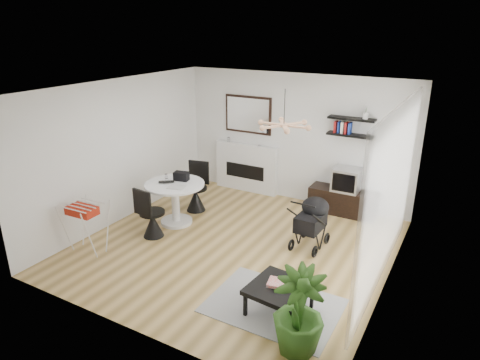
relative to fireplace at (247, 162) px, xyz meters
The scene contains 25 objects.
floor 2.75m from the fireplace, 65.59° to the right, with size 5.00×5.00×0.00m, color olive.
ceiling 3.34m from the fireplace, 65.59° to the right, with size 5.00×5.00×0.00m, color white.
wall_back 1.29m from the fireplace, ahead, with size 5.00×5.00×0.00m, color white.
wall_left 2.88m from the fireplace, 120.01° to the right, with size 5.00×5.00×0.00m, color white.
wall_right 4.39m from the fireplace, 33.95° to the right, with size 5.00×5.00×0.00m, color white.
sheer_curtain 4.20m from the fireplace, 32.43° to the right, with size 0.04×3.60×2.60m, color white.
fireplace is the anchor object (origin of this frame).
shelf_lower 2.48m from the fireplace, ahead, with size 0.90×0.25×0.04m, color black.
shelf_upper 2.61m from the fireplace, ahead, with size 0.90×0.25×0.04m, color black.
pendant_lamp 3.15m from the fireplace, 49.71° to the right, with size 0.90×0.90×0.10m, color tan, non-canonical shape.
tv_console 2.35m from the fireplace, ahead, with size 1.34×0.47×0.50m, color black.
crt_tv 2.35m from the fireplace, ahead, with size 0.52×0.46×0.46m.
dining_table 2.22m from the fireplace, 99.00° to the right, with size 1.12×1.12×0.82m.
laptop 2.32m from the fireplace, 101.81° to the right, with size 0.29×0.19×0.02m, color black.
black_bag 2.03m from the fireplace, 99.47° to the right, with size 0.27×0.16×0.16m, color black.
newspaper 2.34m from the fireplace, 94.64° to the right, with size 0.30×0.25×0.01m, color silver.
drinking_glass 2.16m from the fireplace, 107.28° to the right, with size 0.05×0.05×0.09m, color white.
chair_far 1.58m from the fireplace, 103.88° to the right, with size 0.50×0.51×1.00m.
chair_near 2.90m from the fireplace, 97.62° to the right, with size 0.46×0.48×0.95m.
drying_rack 3.91m from the fireplace, 104.43° to the right, with size 0.59×0.56×0.86m.
stroller 2.84m from the fireplace, 38.35° to the right, with size 0.51×0.80×0.95m.
rug 4.39m from the fireplace, 56.61° to the right, with size 1.75×1.26×0.01m, color gray.
coffee_table 4.48m from the fireplace, 55.94° to the right, with size 0.82×0.82×0.39m.
magazines 4.44m from the fireplace, 55.91° to the right, with size 0.30×0.23×0.04m, color #DD3D37.
potted_plant 5.18m from the fireplace, 54.94° to the right, with size 0.60×0.60×1.07m, color #285317.
Camera 1 is at (3.28, -5.68, 3.63)m, focal length 32.00 mm.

